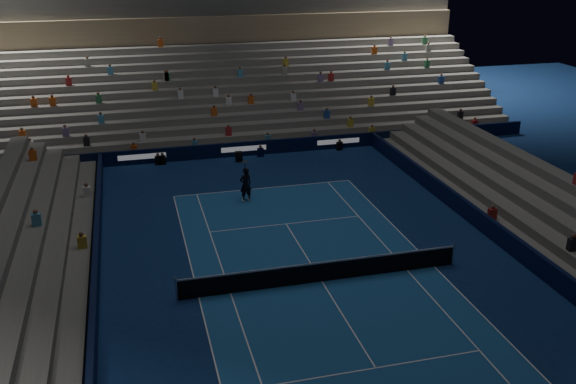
% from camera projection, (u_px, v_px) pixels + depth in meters
% --- Properties ---
extents(ground, '(90.00, 90.00, 0.00)m').
position_uv_depth(ground, '(322.00, 281.00, 28.42)').
color(ground, navy).
rests_on(ground, ground).
extents(court_surface, '(10.97, 23.77, 0.01)m').
position_uv_depth(court_surface, '(322.00, 281.00, 28.41)').
color(court_surface, '#1A4F8F').
rests_on(court_surface, ground).
extents(sponsor_barrier_far, '(44.00, 0.25, 1.00)m').
position_uv_depth(sponsor_barrier_far, '(243.00, 149.00, 44.89)').
color(sponsor_barrier_far, black).
rests_on(sponsor_barrier_far, ground).
extents(sponsor_barrier_east, '(0.25, 37.00, 1.00)m').
position_uv_depth(sponsor_barrier_east, '(516.00, 247.00, 30.50)').
color(sponsor_barrier_east, '#081032').
rests_on(sponsor_barrier_east, ground).
extents(sponsor_barrier_west, '(0.25, 37.00, 1.00)m').
position_uv_depth(sponsor_barrier_west, '(95.00, 300.00, 25.96)').
color(sponsor_barrier_west, '#081132').
rests_on(sponsor_barrier_west, ground).
extents(grandstand_main, '(44.00, 15.20, 11.20)m').
position_uv_depth(grandstand_main, '(221.00, 82.00, 52.30)').
color(grandstand_main, slate).
rests_on(grandstand_main, ground).
extents(grandstand_west, '(5.00, 37.00, 2.50)m').
position_uv_depth(grandstand_west, '(2.00, 303.00, 25.00)').
color(grandstand_west, '#62625D').
rests_on(grandstand_west, ground).
extents(tennis_net, '(12.90, 0.10, 1.10)m').
position_uv_depth(tennis_net, '(322.00, 271.00, 28.23)').
color(tennis_net, '#B2B2B7').
rests_on(tennis_net, ground).
extents(tennis_player, '(0.85, 0.67, 2.04)m').
position_uv_depth(tennis_player, '(246.00, 184.00, 36.85)').
color(tennis_player, black).
rests_on(tennis_player, ground).
extents(broadcast_camera, '(0.51, 0.94, 0.62)m').
position_uv_depth(broadcast_camera, '(239.00, 157.00, 43.85)').
color(broadcast_camera, black).
rests_on(broadcast_camera, ground).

